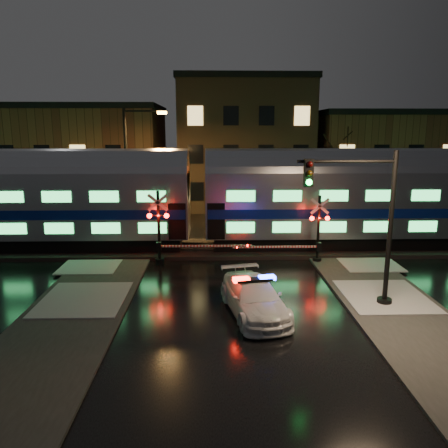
{
  "coord_description": "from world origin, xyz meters",
  "views": [
    {
      "loc": [
        -0.93,
        -20.71,
        7.19
      ],
      "look_at": [
        -0.35,
        2.5,
        2.2
      ],
      "focal_mm": 35.0,
      "sensor_mm": 36.0,
      "label": 1
    }
  ],
  "objects": [
    {
      "name": "crossing_signal_left",
      "position": [
        -3.53,
        2.3,
        1.67
      ],
      "size": [
        5.71,
        0.65,
        4.04
      ],
      "color": "black",
      "rests_on": "ground"
    },
    {
      "name": "ballast",
      "position": [
        0.0,
        5.0,
        0.12
      ],
      "size": [
        90.0,
        4.2,
        0.24
      ],
      "primitive_type": "cube",
      "color": "black",
      "rests_on": "ground"
    },
    {
      "name": "streetlight",
      "position": [
        -6.47,
        9.0,
        4.99
      ],
      "size": [
        2.89,
        0.3,
        8.66
      ],
      "color": "black",
      "rests_on": "ground"
    },
    {
      "name": "traffic_light",
      "position": [
        5.19,
        -3.79,
        3.42
      ],
      "size": [
        4.16,
        0.73,
        6.44
      ],
      "rotation": [
        0.0,
        0.0,
        -0.23
      ],
      "color": "black",
      "rests_on": "ground"
    },
    {
      "name": "police_car",
      "position": [
        0.67,
        -4.45,
        0.71
      ],
      "size": [
        2.86,
        5.13,
        1.57
      ],
      "rotation": [
        0.0,
        0.0,
        0.19
      ],
      "color": "white",
      "rests_on": "ground"
    },
    {
      "name": "building_left",
      "position": [
        -13.0,
        22.0,
        4.5
      ],
      "size": [
        14.0,
        10.0,
        9.0
      ],
      "primitive_type": "cube",
      "color": "brown",
      "rests_on": "ground"
    },
    {
      "name": "sidewalk_left",
      "position": [
        -6.5,
        -6.0,
        0.06
      ],
      "size": [
        4.0,
        20.0,
        0.12
      ],
      "primitive_type": "cube",
      "color": "#2D2D2D",
      "rests_on": "ground"
    },
    {
      "name": "sidewalk_right",
      "position": [
        6.5,
        -6.0,
        0.06
      ],
      "size": [
        4.0,
        20.0,
        0.12
      ],
      "primitive_type": "cube",
      "color": "#2D2D2D",
      "rests_on": "ground"
    },
    {
      "name": "train",
      "position": [
        -1.88,
        5.0,
        3.38
      ],
      "size": [
        51.0,
        3.12,
        5.92
      ],
      "color": "black",
      "rests_on": "ballast"
    },
    {
      "name": "crossing_signal_right",
      "position": [
        4.45,
        2.3,
        1.55
      ],
      "size": [
        5.32,
        0.64,
        3.76
      ],
      "color": "black",
      "rests_on": "ground"
    },
    {
      "name": "ground",
      "position": [
        0.0,
        0.0,
        0.0
      ],
      "size": [
        120.0,
        120.0,
        0.0
      ],
      "primitive_type": "plane",
      "color": "black",
      "rests_on": "ground"
    },
    {
      "name": "building_right",
      "position": [
        15.0,
        22.0,
        4.25
      ],
      "size": [
        12.0,
        10.0,
        8.5
      ],
      "primitive_type": "cube",
      "color": "brown",
      "rests_on": "ground"
    },
    {
      "name": "building_mid",
      "position": [
        2.0,
        22.5,
        5.75
      ],
      "size": [
        12.0,
        11.0,
        11.5
      ],
      "primitive_type": "cube",
      "color": "brown",
      "rests_on": "ground"
    }
  ]
}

